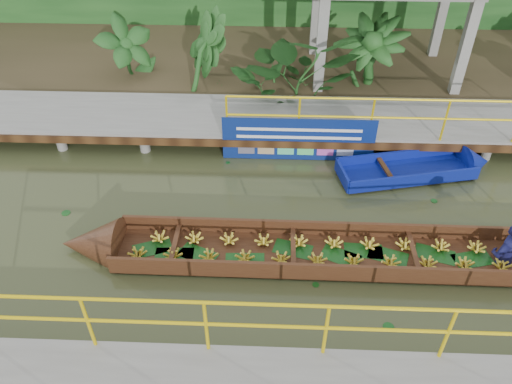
{
  "coord_description": "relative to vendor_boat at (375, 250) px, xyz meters",
  "views": [
    {
      "loc": [
        0.03,
        -7.06,
        6.75
      ],
      "look_at": [
        -0.27,
        0.5,
        0.6
      ],
      "focal_mm": 35.0,
      "sensor_mm": 36.0,
      "label": 1
    }
  ],
  "objects": [
    {
      "name": "blue_banner",
      "position": [
        -1.31,
        3.13,
        0.3
      ],
      "size": [
        3.46,
        0.04,
        1.08
      ],
      "color": "navy",
      "rests_on": "ground"
    },
    {
      "name": "ground",
      "position": [
        -1.93,
        0.65,
        -0.26
      ],
      "size": [
        80.0,
        80.0,
        0.0
      ],
      "primitive_type": "plane",
      "color": "#31361B",
      "rests_on": "ground"
    },
    {
      "name": "land_strip",
      "position": [
        -1.93,
        8.15,
        -0.04
      ],
      "size": [
        30.0,
        8.0,
        0.45
      ],
      "primitive_type": "cube",
      "color": "#302918",
      "rests_on": "ground"
    },
    {
      "name": "moored_blue_boat",
      "position": [
        1.89,
        2.77,
        -0.11
      ],
      "size": [
        3.59,
        1.61,
        0.83
      ],
      "rotation": [
        0.0,
        0.0,
        0.22
      ],
      "color": "navy",
      "rests_on": "ground"
    },
    {
      "name": "far_dock",
      "position": [
        -1.91,
        4.08,
        0.22
      ],
      "size": [
        16.0,
        2.06,
        1.66
      ],
      "color": "slate",
      "rests_on": "ground"
    },
    {
      "name": "tropical_plants",
      "position": [
        0.32,
        5.95,
        0.93
      ],
      "size": [
        14.19,
        1.19,
        1.48
      ],
      "color": "#123913",
      "rests_on": "ground"
    },
    {
      "name": "vendor_boat",
      "position": [
        0.0,
        0.0,
        0.0
      ],
      "size": [
        10.77,
        1.21,
        2.36
      ],
      "rotation": [
        0.0,
        0.0,
        -0.01
      ],
      "color": "#33190E",
      "rests_on": "ground"
    }
  ]
}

